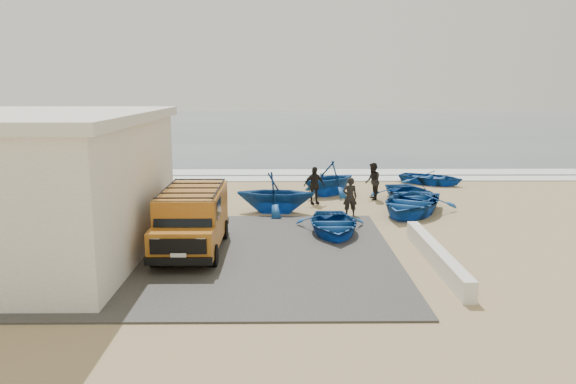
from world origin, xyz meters
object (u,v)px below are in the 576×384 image
object	(u,v)px
parapet	(436,256)
fisherman_front	(350,197)
van	(192,218)
boat_far_right	(431,178)
boat_near_right	(411,203)
boat_near_left	(333,224)
boat_mid_left	(275,193)
boat_far_left	(329,178)
boat_mid_right	(411,194)
fisherman_back	(314,185)
fisherman_middle	(373,181)
building	(7,185)

from	to	relation	value
parapet	fisherman_front	size ratio (longest dim) A/B	3.85
van	boat_far_right	size ratio (longest dim) A/B	1.40
boat_far_right	fisherman_front	xyz separation A→B (m)	(-5.12, -7.31, 0.44)
van	boat_near_right	world-z (taller)	van
boat_far_right	boat_near_left	bearing A→B (deg)	-176.81
boat_near_left	boat_mid_left	xyz separation A→B (m)	(-2.02, 3.40, 0.46)
parapet	boat_near_left	size ratio (longest dim) A/B	1.73
van	boat_far_left	world-z (taller)	van
boat_mid_right	boat_mid_left	bearing A→B (deg)	-170.89
parapet	boat_near_right	xyz separation A→B (m)	(0.75, 6.48, 0.17)
boat_far_left	fisherman_back	xyz separation A→B (m)	(-0.82, -2.01, 0.02)
boat_mid_right	parapet	bearing A→B (deg)	-104.83
van	boat_near_right	size ratio (longest dim) A/B	1.08
boat_near_left	boat_mid_left	distance (m)	3.98
fisherman_middle	boat_near_left	bearing A→B (deg)	-18.92
fisherman_middle	boat_near_right	bearing A→B (deg)	22.75
boat_near_left	building	bearing A→B (deg)	-166.34
fisherman_middle	van	bearing A→B (deg)	-38.49
parapet	boat_mid_right	size ratio (longest dim) A/B	1.50
parapet	boat_mid_right	distance (m)	8.58
building	boat_far_right	bearing A→B (deg)	37.98
boat_mid_left	boat_far_left	size ratio (longest dim) A/B	1.02
fisherman_front	boat_near_left	bearing A→B (deg)	68.81
fisherman_back	boat_mid_right	bearing A→B (deg)	-20.84
van	boat_far_left	distance (m)	10.30
boat_far_left	parapet	bearing A→B (deg)	-27.74
boat_near_left	fisherman_middle	bearing A→B (deg)	68.62
boat_mid_left	fisherman_back	size ratio (longest dim) A/B	1.91
boat_mid_left	boat_far_right	size ratio (longest dim) A/B	0.95
boat_far_left	fisherman_middle	distance (m)	2.16
fisherman_front	fisherman_middle	xyz separation A→B (m)	(1.41, 3.31, 0.06)
parapet	boat_far_left	size ratio (longest dim) A/B	1.97
fisherman_front	boat_near_right	bearing A→B (deg)	-173.29
boat_far_right	building	bearing A→B (deg)	162.30
van	boat_far_right	distance (m)	15.92
boat_far_left	boat_mid_right	bearing A→B (deg)	20.01
parapet	building	bearing A→B (deg)	175.42
boat_near_left	fisherman_front	size ratio (longest dim) A/B	2.22
van	parapet	bearing A→B (deg)	-11.61
boat_mid_right	fisherman_front	xyz separation A→B (m)	(-2.94, -2.42, 0.36)
boat_mid_left	fisherman_middle	bearing A→B (deg)	-53.12
parapet	fisherman_back	bearing A→B (deg)	109.59
boat_far_left	fisherman_front	world-z (taller)	boat_far_left
fisherman_middle	boat_mid_left	bearing A→B (deg)	-57.08
boat_far_left	boat_near_right	bearing A→B (deg)	-3.23
boat_near_left	fisherman_middle	size ratio (longest dim) A/B	2.07
parapet	boat_mid_left	size ratio (longest dim) A/B	1.93
boat_near_right	fisherman_middle	distance (m)	3.12
boat_near_left	boat_near_right	bearing A→B (deg)	41.83
van	boat_far_right	world-z (taller)	van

